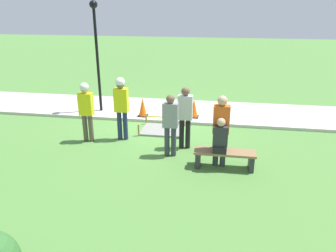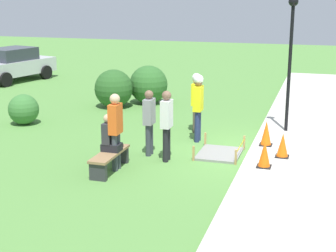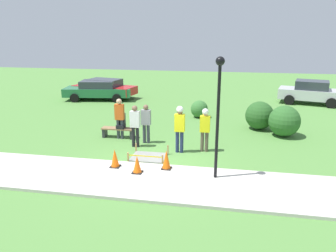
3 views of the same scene
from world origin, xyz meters
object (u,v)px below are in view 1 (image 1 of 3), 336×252
object	(u,v)px
park_bench	(225,156)
bystander_in_orange_shirt	(221,127)
person_seated_on_bench	(220,139)
bystander_in_gray_shirt	(185,114)
traffic_cone_sidewalk_edge	(143,107)
traffic_cone_near_patch	(194,108)
bystander_in_white_shirt	(170,122)
lamppost_near	(96,41)
worker_assistant	(86,107)
worker_supervisor	(121,103)
traffic_cone_far_patch	(170,105)

from	to	relation	value
park_bench	bystander_in_orange_shirt	xyz separation A→B (m)	(0.13, -0.11, 0.74)
person_seated_on_bench	bystander_in_gray_shirt	size ratio (longest dim) A/B	0.50
bystander_in_gray_shirt	traffic_cone_sidewalk_edge	bearing A→B (deg)	-52.08
traffic_cone_near_patch	bystander_in_white_shirt	world-z (taller)	bystander_in_white_shirt
person_seated_on_bench	lamppost_near	bearing A→B (deg)	-40.19
traffic_cone_sidewalk_edge	park_bench	bearing A→B (deg)	130.99
bystander_in_white_shirt	park_bench	bearing A→B (deg)	161.34
traffic_cone_near_patch	bystander_in_gray_shirt	xyz separation A→B (m)	(0.05, 2.44, 0.60)
worker_assistant	lamppost_near	bearing A→B (deg)	-77.81
person_seated_on_bench	bystander_in_orange_shirt	xyz separation A→B (m)	(-0.00, -0.16, 0.25)
worker_supervisor	bystander_in_orange_shirt	bearing A→B (deg)	156.49
traffic_cone_near_patch	person_seated_on_bench	world-z (taller)	person_seated_on_bench
traffic_cone_near_patch	worker_supervisor	bearing A→B (deg)	46.84
traffic_cone_far_patch	traffic_cone_sidewalk_edge	world-z (taller)	traffic_cone_sidewalk_edge
traffic_cone_near_patch	bystander_in_white_shirt	bearing A→B (deg)	82.89
worker_assistant	bystander_in_white_shirt	size ratio (longest dim) A/B	1.05
traffic_cone_sidewalk_edge	worker_supervisor	xyz separation A→B (m)	(0.17, 1.94, 0.73)
traffic_cone_near_patch	worker_assistant	bearing A→B (deg)	39.20
traffic_cone_sidewalk_edge	bystander_in_gray_shirt	size ratio (longest dim) A/B	0.38
bystander_in_orange_shirt	bystander_in_gray_shirt	world-z (taller)	bystander_in_orange_shirt
traffic_cone_near_patch	person_seated_on_bench	xyz separation A→B (m)	(-0.94, 3.55, 0.39)
traffic_cone_near_patch	traffic_cone_far_patch	xyz separation A→B (m)	(0.91, -0.34, -0.02)
traffic_cone_near_patch	traffic_cone_sidewalk_edge	size ratio (longest dim) A/B	0.96
worker_supervisor	bystander_in_gray_shirt	bearing A→B (deg)	170.44
lamppost_near	traffic_cone_sidewalk_edge	bearing A→B (deg)	166.93
traffic_cone_far_patch	bystander_in_white_shirt	world-z (taller)	bystander_in_white_shirt
traffic_cone_near_patch	bystander_in_orange_shirt	distance (m)	3.57
traffic_cone_near_patch	park_bench	xyz separation A→B (m)	(-1.08, 3.50, -0.10)
park_bench	bystander_in_white_shirt	size ratio (longest dim) A/B	0.89
traffic_cone_far_patch	worker_assistant	world-z (taller)	worker_assistant
person_seated_on_bench	bystander_in_gray_shirt	xyz separation A→B (m)	(0.99, -1.11, 0.21)
park_bench	bystander_in_white_shirt	bearing A→B (deg)	-18.66
traffic_cone_sidewalk_edge	worker_supervisor	size ratio (longest dim) A/B	0.35
person_seated_on_bench	park_bench	bearing A→B (deg)	-159.62
bystander_in_white_shirt	bystander_in_gray_shirt	bearing A→B (deg)	-119.79
lamppost_near	park_bench	bearing A→B (deg)	141.03
traffic_cone_near_patch	worker_supervisor	distance (m)	2.99
traffic_cone_sidewalk_edge	person_seated_on_bench	size ratio (longest dim) A/B	0.76
bystander_in_orange_shirt	bystander_in_gray_shirt	xyz separation A→B (m)	(0.99, -0.95, -0.04)
traffic_cone_far_patch	bystander_in_gray_shirt	distance (m)	2.98
traffic_cone_sidewalk_edge	bystander_in_orange_shirt	size ratio (longest dim) A/B	0.37
traffic_cone_far_patch	bystander_in_white_shirt	bearing A→B (deg)	99.02
person_seated_on_bench	bystander_in_white_shirt	xyz separation A→B (m)	(1.32, -0.54, 0.16)
worker_assistant	lamppost_near	distance (m)	3.13
bystander_in_orange_shirt	bystander_in_gray_shirt	distance (m)	1.37
traffic_cone_sidewalk_edge	worker_supervisor	bearing A→B (deg)	85.13
traffic_cone_far_patch	bystander_in_orange_shirt	world-z (taller)	bystander_in_orange_shirt
bystander_in_gray_shirt	person_seated_on_bench	bearing A→B (deg)	131.74
traffic_cone_near_patch	lamppost_near	xyz separation A→B (m)	(3.53, -0.23, 2.23)
traffic_cone_near_patch	worker_supervisor	world-z (taller)	worker_supervisor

